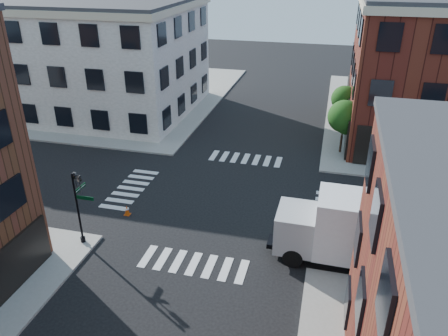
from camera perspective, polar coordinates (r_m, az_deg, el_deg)
name	(u,v)px	position (r m, az deg, el deg)	size (l,w,h in m)	color
ground	(225,201)	(29.96, 0.12, -4.28)	(120.00, 120.00, 0.00)	black
sidewalk_nw	(99,93)	(55.61, -16.01, 9.44)	(30.00, 30.00, 0.15)	gray
building_nw	(86,57)	(49.16, -17.57, 13.68)	(22.00, 16.00, 11.00)	#B9B6AA
tree_near	(345,118)	(37.05, 15.51, 6.28)	(2.69, 2.69, 4.49)	black
tree_far	(345,100)	(42.84, 15.50, 8.55)	(2.43, 2.43, 4.07)	black
signal_pole	(79,200)	(25.67, -18.43, -4.04)	(1.29, 1.24, 4.60)	black
box_truck	(362,231)	(24.30, 17.62, -7.89)	(8.93, 2.86, 4.01)	silver
traffic_cone	(127,210)	(28.96, -12.56, -5.41)	(0.39, 0.39, 0.68)	#D44809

